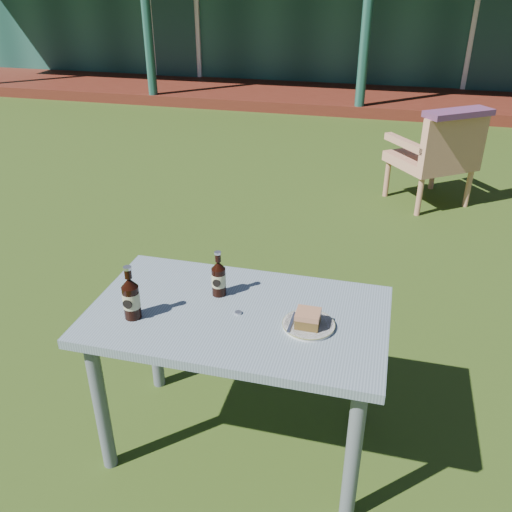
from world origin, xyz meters
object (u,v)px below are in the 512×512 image
(cake_slice, at_px, (308,318))
(cola_bottle_far, at_px, (131,298))
(cola_bottle_near, at_px, (219,278))
(plate, at_px, (309,325))
(cafe_table, at_px, (238,332))
(armchair_left, at_px, (438,154))

(cake_slice, bearing_deg, cola_bottle_far, -171.97)
(cola_bottle_near, bearing_deg, cola_bottle_far, -138.55)
(plate, bearing_deg, cafe_table, 174.10)
(cake_slice, distance_m, cola_bottle_near, 0.43)
(cola_bottle_far, height_order, armchair_left, cola_bottle_far)
(cake_slice, relative_size, cola_bottle_near, 0.45)
(cafe_table, height_order, cola_bottle_near, cola_bottle_near)
(plate, bearing_deg, cola_bottle_far, -171.05)
(cafe_table, height_order, armchair_left, armchair_left)
(cola_bottle_near, height_order, cola_bottle_far, cola_bottle_far)
(plate, distance_m, cola_bottle_far, 0.70)
(plate, height_order, armchair_left, armchair_left)
(cafe_table, height_order, cola_bottle_far, cola_bottle_far)
(cola_bottle_near, xyz_separation_m, cola_bottle_far, (-0.28, -0.25, 0.01))
(cafe_table, bearing_deg, cola_bottle_near, 136.15)
(cafe_table, xyz_separation_m, cake_slice, (0.29, -0.04, 0.15))
(plate, xyz_separation_m, cake_slice, (-0.00, -0.01, 0.04))
(cola_bottle_near, distance_m, armchair_left, 3.27)
(armchair_left, bearing_deg, cake_slice, -101.24)
(cafe_table, bearing_deg, armchair_left, 73.67)
(cola_bottle_near, bearing_deg, cake_slice, -20.35)
(cola_bottle_near, relative_size, armchair_left, 0.24)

